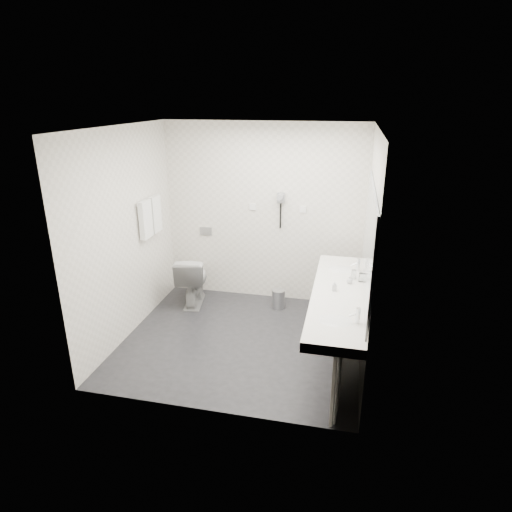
# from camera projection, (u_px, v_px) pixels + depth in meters

# --- Properties ---
(floor) EXTENTS (2.80, 2.80, 0.00)m
(floor) POSITION_uv_depth(u_px,v_px,m) (241.00, 340.00, 5.32)
(floor) COLOR #242328
(floor) RESTS_ON ground
(ceiling) EXTENTS (2.80, 2.80, 0.00)m
(ceiling) POSITION_uv_depth(u_px,v_px,m) (239.00, 127.00, 4.45)
(ceiling) COLOR white
(ceiling) RESTS_ON wall_back
(wall_back) EXTENTS (2.80, 0.00, 2.80)m
(wall_back) POSITION_uv_depth(u_px,v_px,m) (263.00, 214.00, 6.08)
(wall_back) COLOR white
(wall_back) RESTS_ON floor
(wall_front) EXTENTS (2.80, 0.00, 2.80)m
(wall_front) POSITION_uv_depth(u_px,v_px,m) (202.00, 290.00, 3.69)
(wall_front) COLOR white
(wall_front) RESTS_ON floor
(wall_left) EXTENTS (0.00, 2.60, 2.60)m
(wall_left) POSITION_uv_depth(u_px,v_px,m) (126.00, 235.00, 5.17)
(wall_left) COLOR white
(wall_left) RESTS_ON floor
(wall_right) EXTENTS (0.00, 2.60, 2.60)m
(wall_right) POSITION_uv_depth(u_px,v_px,m) (368.00, 252.00, 4.60)
(wall_right) COLOR white
(wall_right) RESTS_ON floor
(vanity_counter) EXTENTS (0.55, 2.20, 0.10)m
(vanity_counter) POSITION_uv_depth(u_px,v_px,m) (338.00, 296.00, 4.63)
(vanity_counter) COLOR white
(vanity_counter) RESTS_ON floor
(vanity_panel) EXTENTS (0.03, 2.15, 0.75)m
(vanity_panel) POSITION_uv_depth(u_px,v_px,m) (338.00, 331.00, 4.77)
(vanity_panel) COLOR gray
(vanity_panel) RESTS_ON floor
(vanity_post_near) EXTENTS (0.06, 0.06, 0.75)m
(vanity_post_near) POSITION_uv_depth(u_px,v_px,m) (336.00, 390.00, 3.81)
(vanity_post_near) COLOR silver
(vanity_post_near) RESTS_ON floor
(vanity_post_far) EXTENTS (0.06, 0.06, 0.75)m
(vanity_post_far) POSITION_uv_depth(u_px,v_px,m) (344.00, 292.00, 5.72)
(vanity_post_far) COLOR silver
(vanity_post_far) RESTS_ON floor
(mirror) EXTENTS (0.02, 2.20, 1.05)m
(mirror) POSITION_uv_depth(u_px,v_px,m) (369.00, 239.00, 4.35)
(mirror) COLOR #B2BCC6
(mirror) RESTS_ON wall_right
(basin_near) EXTENTS (0.40, 0.31, 0.05)m
(basin_near) POSITION_uv_depth(u_px,v_px,m) (335.00, 322.00, 4.02)
(basin_near) COLOR white
(basin_near) RESTS_ON vanity_counter
(basin_far) EXTENTS (0.40, 0.31, 0.05)m
(basin_far) POSITION_uv_depth(u_px,v_px,m) (341.00, 270.00, 5.21)
(basin_far) COLOR white
(basin_far) RESTS_ON vanity_counter
(faucet_near) EXTENTS (0.04, 0.04, 0.15)m
(faucet_near) POSITION_uv_depth(u_px,v_px,m) (358.00, 316.00, 3.95)
(faucet_near) COLOR silver
(faucet_near) RESTS_ON vanity_counter
(faucet_far) EXTENTS (0.04, 0.04, 0.15)m
(faucet_far) POSITION_uv_depth(u_px,v_px,m) (358.00, 265.00, 5.14)
(faucet_far) COLOR silver
(faucet_far) RESTS_ON vanity_counter
(soap_bottle_a) EXTENTS (0.05, 0.05, 0.11)m
(soap_bottle_a) POSITION_uv_depth(u_px,v_px,m) (335.00, 286.00, 4.62)
(soap_bottle_a) COLOR silver
(soap_bottle_a) RESTS_ON vanity_counter
(soap_bottle_b) EXTENTS (0.09, 0.09, 0.09)m
(soap_bottle_b) POSITION_uv_depth(u_px,v_px,m) (350.00, 280.00, 4.80)
(soap_bottle_b) COLOR silver
(soap_bottle_b) RESTS_ON vanity_counter
(glass_left) EXTENTS (0.06, 0.06, 0.10)m
(glass_left) POSITION_uv_depth(u_px,v_px,m) (361.00, 277.00, 4.85)
(glass_left) COLOR silver
(glass_left) RESTS_ON vanity_counter
(glass_right) EXTENTS (0.06, 0.06, 0.10)m
(glass_right) POSITION_uv_depth(u_px,v_px,m) (354.00, 274.00, 4.92)
(glass_right) COLOR silver
(glass_right) RESTS_ON vanity_counter
(toilet) EXTENTS (0.52, 0.77, 0.72)m
(toilet) POSITION_uv_depth(u_px,v_px,m) (193.00, 279.00, 6.16)
(toilet) COLOR white
(toilet) RESTS_ON floor
(flush_plate) EXTENTS (0.18, 0.02, 0.12)m
(flush_plate) POSITION_uv_depth(u_px,v_px,m) (206.00, 231.00, 6.34)
(flush_plate) COLOR #B2B5BA
(flush_plate) RESTS_ON wall_back
(pedal_bin) EXTENTS (0.22, 0.22, 0.26)m
(pedal_bin) POSITION_uv_depth(u_px,v_px,m) (278.00, 299.00, 6.08)
(pedal_bin) COLOR #B2B5BA
(pedal_bin) RESTS_ON floor
(bin_lid) EXTENTS (0.18, 0.18, 0.02)m
(bin_lid) POSITION_uv_depth(u_px,v_px,m) (279.00, 291.00, 6.04)
(bin_lid) COLOR #B2B5BA
(bin_lid) RESTS_ON pedal_bin
(towel_rail) EXTENTS (0.02, 0.62, 0.02)m
(towel_rail) POSITION_uv_depth(u_px,v_px,m) (148.00, 200.00, 5.56)
(towel_rail) COLOR silver
(towel_rail) RESTS_ON wall_left
(towel_near) EXTENTS (0.07, 0.24, 0.48)m
(towel_near) POSITION_uv_depth(u_px,v_px,m) (146.00, 220.00, 5.50)
(towel_near) COLOR white
(towel_near) RESTS_ON towel_rail
(towel_far) EXTENTS (0.07, 0.24, 0.48)m
(towel_far) POSITION_uv_depth(u_px,v_px,m) (155.00, 214.00, 5.76)
(towel_far) COLOR white
(towel_far) RESTS_ON towel_rail
(dryer_cradle) EXTENTS (0.10, 0.04, 0.14)m
(dryer_cradle) POSITION_uv_depth(u_px,v_px,m) (281.00, 198.00, 5.91)
(dryer_cradle) COLOR #95959A
(dryer_cradle) RESTS_ON wall_back
(dryer_barrel) EXTENTS (0.08, 0.14, 0.08)m
(dryer_barrel) POSITION_uv_depth(u_px,v_px,m) (280.00, 197.00, 5.84)
(dryer_barrel) COLOR #95959A
(dryer_barrel) RESTS_ON dryer_cradle
(dryer_cord) EXTENTS (0.02, 0.02, 0.35)m
(dryer_cord) POSITION_uv_depth(u_px,v_px,m) (280.00, 216.00, 5.98)
(dryer_cord) COLOR black
(dryer_cord) RESTS_ON dryer_cradle
(switch_plate_a) EXTENTS (0.09, 0.02, 0.09)m
(switch_plate_a) POSITION_uv_depth(u_px,v_px,m) (253.00, 207.00, 6.06)
(switch_plate_a) COLOR white
(switch_plate_a) RESTS_ON wall_back
(switch_plate_b) EXTENTS (0.09, 0.02, 0.09)m
(switch_plate_b) POSITION_uv_depth(u_px,v_px,m) (303.00, 209.00, 5.92)
(switch_plate_b) COLOR white
(switch_plate_b) RESTS_ON wall_back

